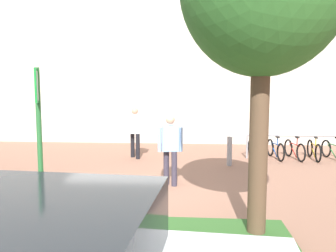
% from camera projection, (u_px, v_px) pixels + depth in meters
% --- Properties ---
extents(ground_plane, '(60.00, 60.00, 0.00)m').
position_uv_depth(ground_plane, '(137.00, 193.00, 7.67)').
color(ground_plane, '#936651').
extents(building_facade, '(28.00, 1.20, 10.00)m').
position_uv_depth(building_facade, '(165.00, 28.00, 14.83)').
color(building_facade, beige).
rests_on(building_facade, ground).
extents(planter_strip, '(7.00, 1.10, 0.16)m').
position_uv_depth(planter_strip, '(66.00, 232.00, 5.41)').
color(planter_strip, '#336028').
rests_on(planter_strip, ground).
extents(parking_sign_post, '(0.13, 0.35, 2.67)m').
position_uv_depth(parking_sign_post, '(39.00, 128.00, 5.26)').
color(parking_sign_post, '#2D7238').
rests_on(parking_sign_post, ground).
extents(bike_at_sign, '(1.54, 0.78, 0.86)m').
position_uv_depth(bike_at_sign, '(40.00, 212.00, 5.53)').
color(bike_at_sign, black).
rests_on(bike_at_sign, ground).
extents(bike_rack_cluster, '(3.21, 1.60, 0.83)m').
position_uv_depth(bike_rack_cluster, '(295.00, 149.00, 11.39)').
color(bike_rack_cluster, '#99999E').
rests_on(bike_rack_cluster, ground).
extents(bollard_steel, '(0.16, 0.16, 0.90)m').
position_uv_depth(bollard_steel, '(229.00, 151.00, 10.43)').
color(bollard_steel, '#ADADB2').
rests_on(bollard_steel, ground).
extents(person_casual_tan, '(0.60, 0.43, 1.72)m').
position_uv_depth(person_casual_tan, '(135.00, 129.00, 11.52)').
color(person_casual_tan, black).
rests_on(person_casual_tan, ground).
extents(person_shirt_blue, '(0.60, 0.30, 1.72)m').
position_uv_depth(person_shirt_blue, '(170.00, 145.00, 8.23)').
color(person_shirt_blue, '#383342').
rests_on(person_shirt_blue, ground).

